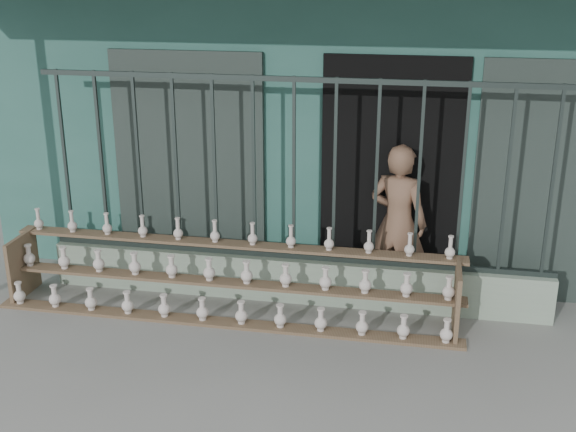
# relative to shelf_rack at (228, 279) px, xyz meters

# --- Properties ---
(ground) EXTENTS (60.00, 60.00, 0.00)m
(ground) POSITION_rel_shelf_rack_xyz_m (0.57, -0.89, -0.36)
(ground) COLOR slate
(workshop_building) EXTENTS (7.40, 6.60, 3.21)m
(workshop_building) POSITION_rel_shelf_rack_xyz_m (0.57, 3.34, 1.26)
(workshop_building) COLOR #2C5D52
(workshop_building) RESTS_ON ground
(parapet_wall) EXTENTS (5.00, 0.20, 0.45)m
(parapet_wall) POSITION_rel_shelf_rack_xyz_m (0.57, 0.41, -0.14)
(parapet_wall) COLOR gray
(parapet_wall) RESTS_ON ground
(security_fence) EXTENTS (5.00, 0.04, 1.80)m
(security_fence) POSITION_rel_shelf_rack_xyz_m (0.57, 0.41, 0.99)
(security_fence) COLOR #283330
(security_fence) RESTS_ON parapet_wall
(shelf_rack) EXTENTS (4.50, 0.68, 0.85)m
(shelf_rack) POSITION_rel_shelf_rack_xyz_m (0.00, 0.00, 0.00)
(shelf_rack) COLOR brown
(shelf_rack) RESTS_ON ground
(elderly_woman) EXTENTS (0.67, 0.54, 1.59)m
(elderly_woman) POSITION_rel_shelf_rack_xyz_m (1.57, 0.69, 0.44)
(elderly_woman) COLOR brown
(elderly_woman) RESTS_ON ground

